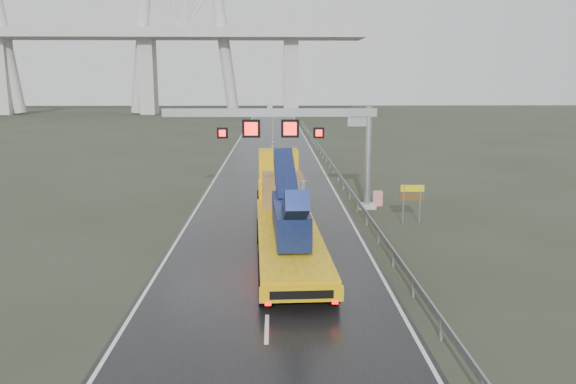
{
  "coord_description": "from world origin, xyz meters",
  "views": [
    {
      "loc": [
        0.32,
        -21.1,
        8.85
      ],
      "look_at": [
        1.01,
        7.76,
        3.2
      ],
      "focal_mm": 35.0,
      "sensor_mm": 36.0,
      "label": 1
    }
  ],
  "objects_px": {
    "exit_sign_pair": "(412,196)",
    "striped_barrier": "(378,198)",
    "heavy_haul_truck": "(284,201)",
    "sign_gantry": "(300,130)"
  },
  "relations": [
    {
      "from": "heavy_haul_truck",
      "to": "exit_sign_pair",
      "type": "distance_m",
      "value": 8.4
    },
    {
      "from": "exit_sign_pair",
      "to": "striped_barrier",
      "type": "xyz_separation_m",
      "value": [
        -1.2,
        5.22,
        -1.23
      ]
    },
    {
      "from": "exit_sign_pair",
      "to": "striped_barrier",
      "type": "distance_m",
      "value": 5.5
    },
    {
      "from": "sign_gantry",
      "to": "exit_sign_pair",
      "type": "xyz_separation_m",
      "value": [
        6.9,
        -4.56,
        -3.83
      ]
    },
    {
      "from": "sign_gantry",
      "to": "striped_barrier",
      "type": "distance_m",
      "value": 7.65
    },
    {
      "from": "sign_gantry",
      "to": "heavy_haul_truck",
      "type": "distance_m",
      "value": 7.65
    },
    {
      "from": "heavy_haul_truck",
      "to": "exit_sign_pair",
      "type": "bearing_deg",
      "value": 11.82
    },
    {
      "from": "sign_gantry",
      "to": "heavy_haul_truck",
      "type": "bearing_deg",
      "value": -100.77
    },
    {
      "from": "sign_gantry",
      "to": "exit_sign_pair",
      "type": "distance_m",
      "value": 9.11
    },
    {
      "from": "exit_sign_pair",
      "to": "striped_barrier",
      "type": "height_order",
      "value": "exit_sign_pair"
    }
  ]
}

